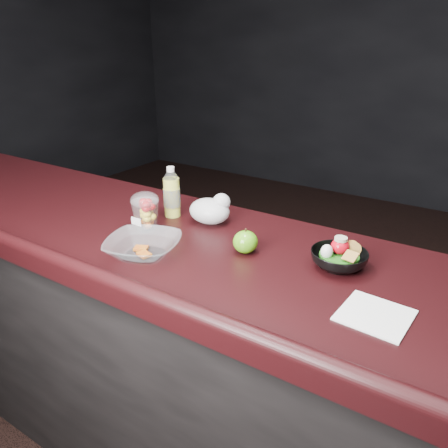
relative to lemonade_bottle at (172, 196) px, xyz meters
The scene contains 8 objects.
counter 0.67m from the lemonade_bottle, 26.18° to the right, with size 4.06×0.71×1.02m.
lemonade_bottle is the anchor object (origin of this frame).
fruit_cup 0.15m from the lemonade_bottle, 87.17° to the right, with size 0.10×0.10×0.14m.
green_apple 0.41m from the lemonade_bottle, 16.85° to the right, with size 0.08×0.08×0.08m.
plastic_bag 0.17m from the lemonade_bottle, ahead, with size 0.15×0.13×0.11m.
snack_bowl 0.67m from the lemonade_bottle, ahead, with size 0.21×0.21×0.09m.
takeout_bowl 0.33m from the lemonade_bottle, 66.54° to the right, with size 0.29×0.29×0.06m.
paper_napkin 0.86m from the lemonade_bottle, 16.32° to the right, with size 0.16×0.16×0.00m, color white.
Camera 1 is at (0.71, -0.74, 1.64)m, focal length 35.00 mm.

